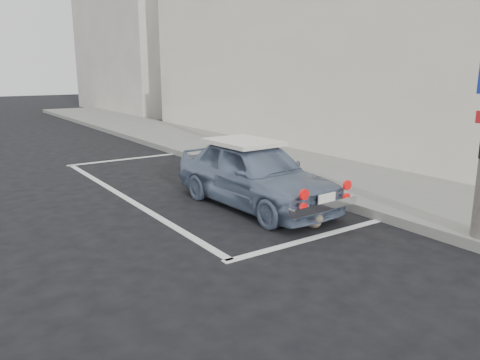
% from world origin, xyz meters
% --- Properties ---
extents(ground, '(80.00, 80.00, 0.00)m').
position_xyz_m(ground, '(0.00, 0.00, 0.00)').
color(ground, black).
rests_on(ground, ground).
extents(sidewalk, '(2.80, 40.00, 0.15)m').
position_xyz_m(sidewalk, '(3.20, 2.00, 0.07)').
color(sidewalk, slate).
rests_on(sidewalk, ground).
extents(shop_building, '(3.50, 18.00, 7.00)m').
position_xyz_m(shop_building, '(6.33, 4.00, 3.49)').
color(shop_building, beige).
rests_on(shop_building, ground).
extents(building_far, '(3.50, 10.00, 8.00)m').
position_xyz_m(building_far, '(6.35, 20.00, 4.00)').
color(building_far, '#B3ADA2').
rests_on(building_far, ground).
extents(pline_rear, '(3.00, 0.12, 0.01)m').
position_xyz_m(pline_rear, '(0.50, -0.50, 0.00)').
color(pline_rear, silver).
rests_on(pline_rear, ground).
extents(pline_front, '(3.00, 0.12, 0.01)m').
position_xyz_m(pline_front, '(0.50, 6.50, 0.00)').
color(pline_front, silver).
rests_on(pline_front, ground).
extents(pline_side, '(0.12, 7.00, 0.01)m').
position_xyz_m(pline_side, '(-0.90, 3.00, 0.00)').
color(pline_side, silver).
rests_on(pline_side, ground).
extents(retro_coupe, '(1.45, 3.33, 1.12)m').
position_xyz_m(retro_coupe, '(0.72, 1.23, 0.57)').
color(retro_coupe, slate).
rests_on(retro_coupe, ground).
extents(cat, '(0.30, 0.52, 0.29)m').
position_xyz_m(cat, '(0.76, -0.17, 0.13)').
color(cat, brown).
rests_on(cat, ground).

